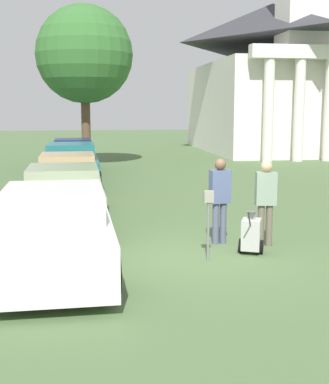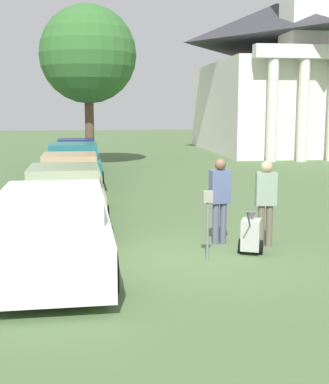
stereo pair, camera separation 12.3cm
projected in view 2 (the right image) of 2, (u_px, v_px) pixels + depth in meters
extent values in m
plane|color=#4C663D|center=(200.00, 256.00, 10.38)|extent=(120.00, 120.00, 0.00)
cube|color=silver|center=(54.00, 235.00, 9.65)|extent=(2.05, 5.24, 0.80)
cube|color=silver|center=(52.00, 202.00, 9.35)|extent=(1.76, 2.22, 0.49)
cylinder|color=black|center=(12.00, 230.00, 11.13)|extent=(0.19, 0.66, 0.65)
cylinder|color=black|center=(104.00, 227.00, 11.41)|extent=(0.19, 0.66, 0.65)
cylinder|color=black|center=(112.00, 273.00, 8.26)|extent=(0.19, 0.66, 0.65)
cube|color=gray|center=(65.00, 199.00, 13.51)|extent=(2.01, 4.82, 0.78)
cube|color=gray|center=(64.00, 176.00, 13.23)|extent=(1.73, 2.04, 0.46)
cylinder|color=black|center=(32.00, 200.00, 14.86)|extent=(0.19, 0.65, 0.65)
cylinder|color=black|center=(100.00, 198.00, 15.14)|extent=(0.19, 0.65, 0.65)
cylinder|color=black|center=(21.00, 222.00, 11.96)|extent=(0.19, 0.65, 0.65)
cylinder|color=black|center=(105.00, 219.00, 12.25)|extent=(0.19, 0.65, 0.65)
cube|color=tan|center=(70.00, 182.00, 16.83)|extent=(1.94, 4.68, 0.75)
cube|color=tan|center=(70.00, 162.00, 16.55)|extent=(1.66, 1.98, 0.51)
cylinder|color=black|center=(44.00, 183.00, 18.13)|extent=(0.19, 0.65, 0.65)
cylinder|color=black|center=(98.00, 182.00, 18.40)|extent=(0.19, 0.65, 0.65)
cylinder|color=black|center=(38.00, 197.00, 15.32)|extent=(0.19, 0.65, 0.65)
cylinder|color=black|center=(101.00, 195.00, 15.59)|extent=(0.19, 0.65, 0.65)
cube|color=#23666B|center=(74.00, 168.00, 20.15)|extent=(2.05, 5.27, 0.83)
cube|color=#23666B|center=(73.00, 151.00, 19.84)|extent=(1.76, 2.23, 0.53)
cylinder|color=black|center=(51.00, 171.00, 21.63)|extent=(0.19, 0.66, 0.66)
cylinder|color=black|center=(98.00, 170.00, 21.92)|extent=(0.19, 0.66, 0.66)
cylinder|color=black|center=(46.00, 182.00, 18.46)|extent=(0.19, 0.66, 0.66)
cylinder|color=black|center=(101.00, 180.00, 18.75)|extent=(0.19, 0.66, 0.66)
cube|color=#19234C|center=(77.00, 159.00, 23.81)|extent=(1.86, 4.69, 0.80)
cube|color=#19234C|center=(76.00, 145.00, 23.52)|extent=(1.59, 1.98, 0.52)
cylinder|color=black|center=(58.00, 162.00, 25.13)|extent=(0.19, 0.65, 0.65)
cylinder|color=black|center=(96.00, 162.00, 25.39)|extent=(0.19, 0.65, 0.65)
cylinder|color=black|center=(56.00, 169.00, 22.31)|extent=(0.19, 0.65, 0.65)
cylinder|color=black|center=(97.00, 168.00, 22.57)|extent=(0.19, 0.65, 0.65)
cylinder|color=slate|center=(207.00, 232.00, 9.98)|extent=(0.05, 0.05, 1.12)
cube|color=gray|center=(208.00, 197.00, 9.88)|extent=(0.18, 0.09, 0.22)
cylinder|color=#515670|center=(223.00, 223.00, 11.29)|extent=(0.14, 0.14, 0.88)
cylinder|color=#515670|center=(216.00, 224.00, 11.24)|extent=(0.14, 0.14, 0.88)
cube|color=#4C597F|center=(220.00, 187.00, 11.15)|extent=(0.45, 0.29, 0.69)
sphere|color=brown|center=(220.00, 164.00, 11.07)|extent=(0.24, 0.24, 0.24)
cylinder|color=#665B4C|center=(269.00, 226.00, 11.10)|extent=(0.14, 0.14, 0.86)
cylinder|color=#665B4C|center=(261.00, 226.00, 11.09)|extent=(0.14, 0.14, 0.86)
cube|color=gray|center=(266.00, 189.00, 10.97)|extent=(0.45, 0.27, 0.68)
sphere|color=tan|center=(267.00, 167.00, 10.90)|extent=(0.23, 0.23, 0.23)
cube|color=#B2B2AD|center=(251.00, 235.00, 10.52)|extent=(0.50, 0.55, 0.60)
cone|color=#59595B|center=(251.00, 216.00, 10.46)|extent=(0.18, 0.18, 0.16)
cylinder|color=#4C4C4C|center=(249.00, 219.00, 10.01)|extent=(0.26, 0.55, 0.43)
cylinder|color=black|center=(240.00, 246.00, 10.61)|extent=(0.16, 0.28, 0.28)
cylinder|color=black|center=(261.00, 247.00, 10.50)|extent=(0.16, 0.28, 0.28)
cube|color=silver|center=(274.00, 108.00, 35.50)|extent=(8.50, 13.14, 5.69)
pyramid|color=#333338|center=(276.00, 24.00, 34.66)|extent=(8.67, 13.41, 2.56)
cylinder|color=silver|center=(272.00, 111.00, 28.17)|extent=(0.56, 0.56, 5.41)
cylinder|color=silver|center=(303.00, 111.00, 28.39)|extent=(0.56, 0.56, 5.41)
cube|color=silver|center=(321.00, 52.00, 28.03)|extent=(7.22, 0.70, 0.70)
cylinder|color=brown|center=(90.00, 131.00, 26.25)|extent=(0.44, 0.44, 3.41)
sphere|color=#33662D|center=(88.00, 54.00, 25.67)|extent=(4.67, 4.67, 4.67)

